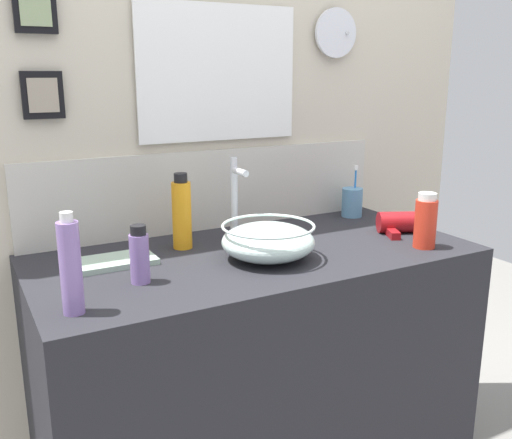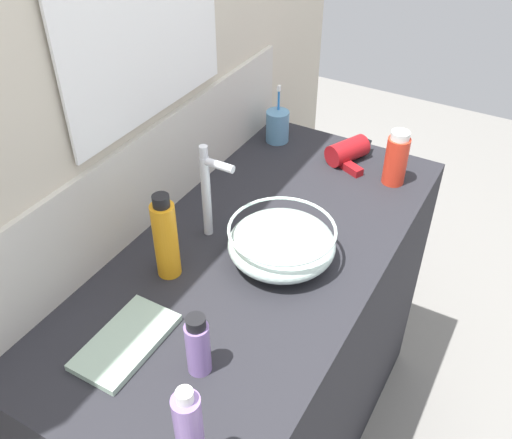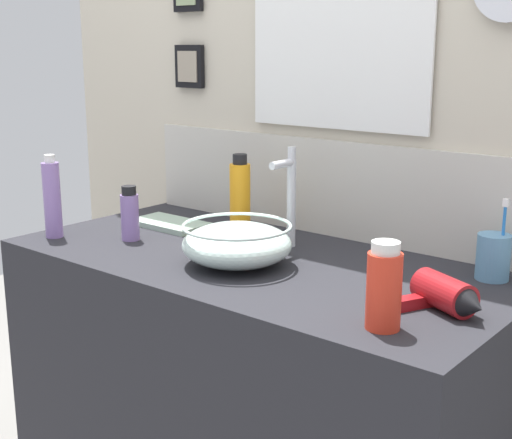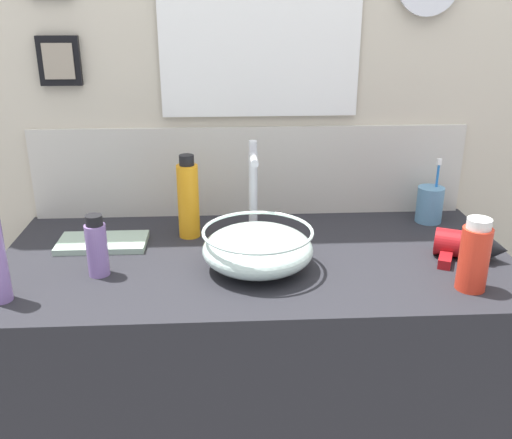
{
  "view_description": "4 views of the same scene",
  "coord_description": "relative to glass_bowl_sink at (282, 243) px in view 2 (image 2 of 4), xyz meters",
  "views": [
    {
      "loc": [
        -0.77,
        -1.42,
        1.45
      ],
      "look_at": [
        -0.0,
        0.0,
        1.03
      ],
      "focal_mm": 40.0,
      "sensor_mm": 36.0,
      "label": 1
    },
    {
      "loc": [
        -0.96,
        -0.55,
        1.89
      ],
      "look_at": [
        -0.0,
        0.0,
        1.03
      ],
      "focal_mm": 40.0,
      "sensor_mm": 36.0,
      "label": 2
    },
    {
      "loc": [
        1.09,
        -1.32,
        1.45
      ],
      "look_at": [
        -0.0,
        0.0,
        1.03
      ],
      "focal_mm": 50.0,
      "sensor_mm": 36.0,
      "label": 3
    },
    {
      "loc": [
        -0.07,
        -1.32,
        1.54
      ],
      "look_at": [
        -0.0,
        0.0,
        1.03
      ],
      "focal_mm": 40.0,
      "sensor_mm": 36.0,
      "label": 4
    }
  ],
  "objects": [
    {
      "name": "vanity_counter",
      "position": [
        0.0,
        0.07,
        -0.52
      ],
      "size": [
        1.3,
        0.63,
        0.93
      ],
      "primitive_type": "cube",
      "color": "#232328",
      "rests_on": "ground"
    },
    {
      "name": "back_panel",
      "position": [
        0.0,
        0.42,
        0.18
      ],
      "size": [
        2.14,
        0.09,
        2.31
      ],
      "color": "beige",
      "rests_on": "ground"
    },
    {
      "name": "glass_bowl_sink",
      "position": [
        0.0,
        0.0,
        0.0
      ],
      "size": [
        0.27,
        0.27,
        0.1
      ],
      "color": "silver",
      "rests_on": "vanity_counter"
    },
    {
      "name": "faucet",
      "position": [
        -0.0,
        0.21,
        0.09
      ],
      "size": [
        0.02,
        0.09,
        0.27
      ],
      "color": "silver",
      "rests_on": "vanity_counter"
    },
    {
      "name": "hair_drier",
      "position": [
        0.53,
        0.03,
        -0.02
      ],
      "size": [
        0.19,
        0.14,
        0.07
      ],
      "color": "maroon",
      "rests_on": "vanity_counter"
    },
    {
      "name": "toothbrush_cup",
      "position": [
        0.52,
        0.29,
        -0.0
      ],
      "size": [
        0.08,
        0.08,
        0.19
      ],
      "color": "#598CB2",
      "rests_on": "vanity_counter"
    },
    {
      "name": "shampoo_bottle",
      "position": [
        -0.57,
        -0.12,
        0.05
      ],
      "size": [
        0.05,
        0.05,
        0.23
      ],
      "color": "#8C6BB2",
      "rests_on": "vanity_counter"
    },
    {
      "name": "soap_dispenser",
      "position": [
        -0.38,
        -0.01,
        0.02
      ],
      "size": [
        0.05,
        0.05,
        0.15
      ],
      "color": "#8C6BB2",
      "rests_on": "vanity_counter"
    },
    {
      "name": "spray_bottle",
      "position": [
        0.47,
        -0.13,
        0.03
      ],
      "size": [
        0.07,
        0.07,
        0.17
      ],
      "color": "red",
      "rests_on": "vanity_counter"
    },
    {
      "name": "lotion_bottle",
      "position": [
        -0.18,
        0.22,
        0.05
      ],
      "size": [
        0.06,
        0.06,
        0.23
      ],
      "color": "orange",
      "rests_on": "vanity_counter"
    },
    {
      "name": "hand_towel",
      "position": [
        -0.4,
        0.16,
        -0.05
      ],
      "size": [
        0.23,
        0.13,
        0.02
      ],
      "primitive_type": "cube",
      "color": "#99B29E",
      "rests_on": "vanity_counter"
    }
  ]
}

